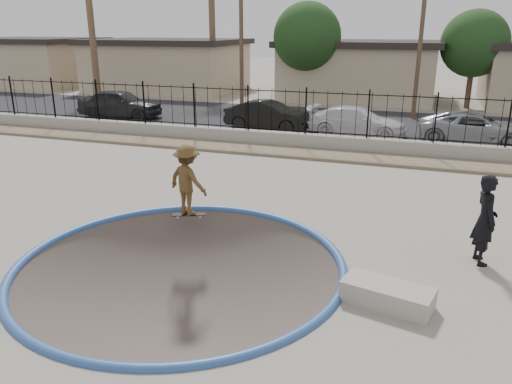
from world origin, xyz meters
The scene contains 22 objects.
ground centered at (0.00, 12.00, -1.10)m, with size 120.00×120.00×2.20m, color gray.
bowl_pit centered at (0.00, -1.00, 0.00)m, with size 6.84×6.84×1.80m, color #4A4038, non-canonical shape.
coping_ring centered at (0.00, -1.00, 0.00)m, with size 7.04×7.04×0.20m, color #2C5190.
rock_strip centered at (0.00, 9.20, 0.06)m, with size 42.00×1.60×0.11m, color #857057.
retaining_wall centered at (0.00, 10.30, 0.30)m, with size 42.00×0.45×0.60m, color #A19B8D.
fence centered at (0.00, 10.30, 1.50)m, with size 40.00×0.04×1.80m.
street centered at (0.00, 17.00, 0.02)m, with size 90.00×8.00×0.04m, color black.
house_west_far centered at (-28.00, 26.50, 1.97)m, with size 10.60×8.60×3.90m.
house_west centered at (-15.00, 26.50, 1.97)m, with size 11.60×8.60×3.90m.
house_center centered at (0.00, 26.50, 1.97)m, with size 10.60×8.60×3.90m.
utility_pole_left centered at (-6.00, 19.00, 4.70)m, with size 1.70×0.24×9.00m.
utility_pole_mid centered at (4.00, 19.00, 4.96)m, with size 1.70×0.24×9.50m.
street_tree_left centered at (-3.00, 23.00, 4.19)m, with size 4.32×4.32×6.36m.
street_tree_mid centered at (7.00, 24.00, 3.84)m, with size 3.96×3.96×5.83m.
skater centered at (-1.07, 1.60, 0.93)m, with size 1.20×0.69×1.85m, color brown.
skateboard centered at (-1.07, 1.60, 0.06)m, with size 0.90×0.53×0.08m.
videographer centered at (6.01, 1.17, 0.97)m, with size 0.71×0.46×1.94m, color black.
concrete_ledge centered at (4.27, -1.24, 0.20)m, with size 1.60×0.70×0.40m, color #9E988C.
car_a centered at (-11.25, 13.99, 0.81)m, with size 1.82×4.53×1.54m, color black.
car_b centered at (-2.56, 13.40, 0.73)m, with size 1.46×4.19×1.38m, color black.
car_c centered at (1.68, 13.40, 0.69)m, with size 1.82×4.47×1.30m, color silver.
car_d centered at (6.72, 13.40, 0.68)m, with size 2.15×4.66×1.29m, color gray.
Camera 1 is at (4.58, -9.54, 4.80)m, focal length 35.00 mm.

